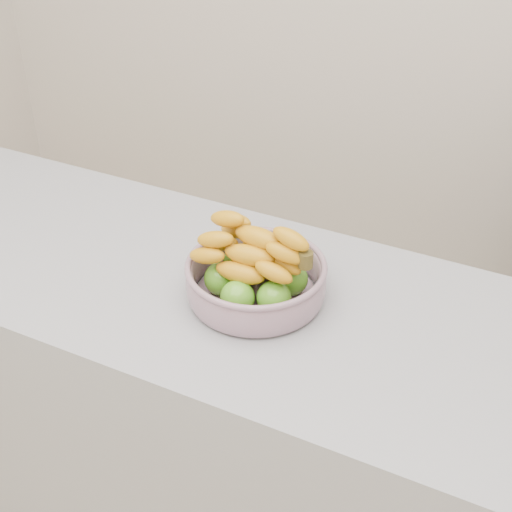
# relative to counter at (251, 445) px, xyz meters

# --- Properties ---
(counter) EXTENTS (2.00, 0.60, 0.90)m
(counter) POSITION_rel_counter_xyz_m (0.00, 0.00, 0.00)
(counter) COLOR #9C9DA4
(counter) RESTS_ON ground
(fruit_bowl) EXTENTS (0.28, 0.28, 0.16)m
(fruit_bowl) POSITION_rel_counter_xyz_m (0.01, 0.00, 0.50)
(fruit_bowl) COLOR #93A4B1
(fruit_bowl) RESTS_ON counter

